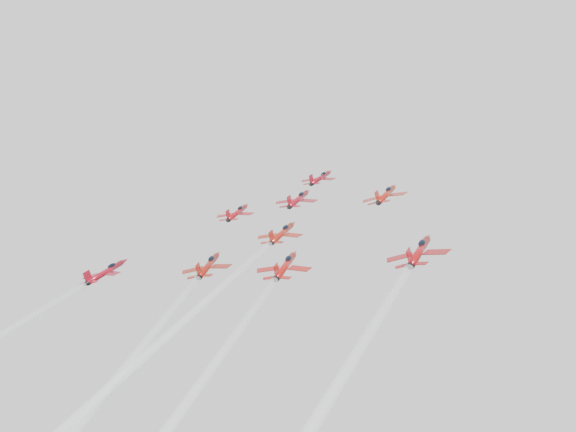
% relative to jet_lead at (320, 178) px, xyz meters
% --- Properties ---
extents(jet_lead, '(8.87, 11.36, 7.20)m').
position_rel_jet_lead_xyz_m(jet_lead, '(0.00, 0.00, 0.00)').
color(jet_lead, maroon).
extents(jet_row2_left, '(8.54, 10.94, 6.93)m').
position_rel_jet_lead_xyz_m(jet_row2_left, '(-11.50, -19.66, -11.51)').
color(jet_row2_left, '#A91018').
extents(jet_row2_center, '(9.45, 12.10, 7.67)m').
position_rel_jet_lead_xyz_m(jet_row2_center, '(0.38, -14.68, -8.59)').
color(jet_row2_center, maroon).
extents(jet_row2_right, '(9.35, 11.97, 7.59)m').
position_rel_jet_lead_xyz_m(jet_row2_right, '(20.08, -17.55, -10.27)').
color(jet_row2_right, '#AC1C10').
extents(jet_center, '(8.69, 81.93, 48.61)m').
position_rel_jet_lead_xyz_m(jet_center, '(4.97, -70.00, -41.04)').
color(jet_center, '#A51E0F').
extents(jet_rear_left, '(8.71, 82.11, 48.71)m').
position_rel_jet_lead_xyz_m(jet_rear_left, '(-3.02, -81.85, -47.98)').
color(jet_rear_left, maroon).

